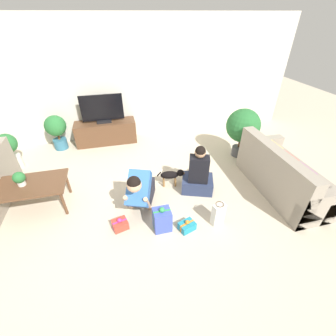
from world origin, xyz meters
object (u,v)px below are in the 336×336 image
(person_sitting, at_px, (198,176))
(tabletop_plant, at_px, (19,178))
(person_kneeling, at_px, (140,190))
(gift_box_c, at_px, (162,219))
(sofa_right, at_px, (283,175))
(tv, at_px, (102,110))
(tv_console, at_px, (106,132))
(potted_plant_corner_right, at_px, (243,127))
(gift_box_b, at_px, (120,224))
(potted_plant_back_left, at_px, (56,129))
(gift_bag_a, at_px, (218,214))
(coffee_table, at_px, (28,187))
(potted_plant_corner_left, at_px, (9,149))
(gift_box_a, at_px, (187,226))
(dog, at_px, (172,175))

(person_sitting, bearing_deg, tabletop_plant, 15.67)
(person_kneeling, bearing_deg, gift_box_c, -45.02)
(sofa_right, xyz_separation_m, tv, (-2.89, 2.52, 0.49))
(tv_console, xyz_separation_m, potted_plant_corner_right, (2.74, -1.29, 0.41))
(person_sitting, xyz_separation_m, gift_box_b, (-1.36, -0.53, -0.25))
(gift_box_c, bearing_deg, gift_box_b, 165.97)
(potted_plant_back_left, distance_m, gift_bag_a, 3.88)
(gift_box_b, bearing_deg, coffee_table, 149.81)
(gift_box_c, height_order, tabletop_plant, tabletop_plant)
(coffee_table, relative_size, potted_plant_corner_left, 1.49)
(potted_plant_corner_left, bearing_deg, person_sitting, -25.02)
(gift_box_a, height_order, gift_box_c, gift_box_c)
(tv, bearing_deg, gift_box_a, -70.72)
(person_sitting, bearing_deg, potted_plant_back_left, -20.23)
(tv_console, distance_m, gift_box_c, 2.95)
(tv_console, bearing_deg, person_kneeling, -78.62)
(tv, bearing_deg, gift_bag_a, -63.16)
(coffee_table, relative_size, potted_plant_back_left, 1.39)
(coffee_table, xyz_separation_m, tabletop_plant, (-0.07, 0.01, 0.17))
(sofa_right, bearing_deg, gift_box_c, 99.17)
(potted_plant_corner_left, bearing_deg, gift_box_a, -39.12)
(sofa_right, bearing_deg, potted_plant_corner_right, 6.76)
(person_kneeling, xyz_separation_m, tabletop_plant, (-1.70, 0.40, 0.23))
(sofa_right, relative_size, person_sitting, 1.97)
(tv, xyz_separation_m, potted_plant_corner_right, (2.74, -1.29, -0.12))
(tv, relative_size, gift_box_b, 3.71)
(person_sitting, height_order, gift_bag_a, person_sitting)
(tv_console, relative_size, gift_box_a, 5.12)
(person_kneeling, distance_m, dog, 0.75)
(potted_plant_back_left, height_order, person_sitting, person_sitting)
(potted_plant_corner_left, height_order, gift_box_a, potted_plant_corner_left)
(potted_plant_corner_right, distance_m, potted_plant_back_left, 3.97)
(person_kneeling, xyz_separation_m, gift_box_c, (0.22, -0.50, -0.19))
(potted_plant_corner_right, relative_size, person_kneeling, 1.22)
(gift_box_a, distance_m, tabletop_plant, 2.53)
(potted_plant_corner_left, relative_size, person_kneeling, 0.86)
(tv_console, height_order, tabletop_plant, tabletop_plant)
(gift_box_c, xyz_separation_m, gift_bag_a, (0.80, -0.11, 0.01))
(potted_plant_back_left, xyz_separation_m, gift_bag_a, (2.54, -2.92, -0.29))
(coffee_table, relative_size, dog, 2.22)
(sofa_right, bearing_deg, person_sitting, 76.95)
(potted_plant_corner_left, relative_size, person_sitting, 0.81)
(person_kneeling, distance_m, gift_box_a, 0.88)
(person_sitting, height_order, gift_box_a, person_sitting)
(person_kneeling, relative_size, gift_box_b, 3.43)
(potted_plant_corner_left, relative_size, gift_box_c, 1.81)
(potted_plant_corner_right, distance_m, gift_box_c, 2.63)
(potted_plant_corner_right, xyz_separation_m, dog, (-1.65, -0.66, -0.44))
(coffee_table, relative_size, person_sitting, 1.21)
(gift_box_b, bearing_deg, potted_plant_corner_right, 28.66)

